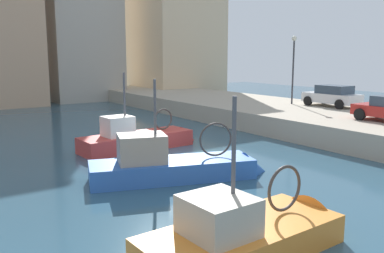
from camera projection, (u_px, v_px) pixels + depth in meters
The scene contains 9 objects.
water_surface at pixel (171, 156), 19.44m from camera, with size 80.00×80.00×0.00m, color #2D5166.
quay_wall at pixel (329, 122), 25.74m from camera, with size 9.00×56.00×1.20m, color #ADA08C.
fishing_boat_red at pixel (142, 146), 21.11m from camera, with size 6.65×2.16×4.67m.
fishing_boat_blue at pixel (179, 174), 15.90m from camera, with size 7.18×3.87×4.64m.
fishing_boat_orange at pixel (254, 245), 10.04m from camera, with size 5.94×2.38×4.72m.
parked_car_white at pixel (332, 96), 28.40m from camera, with size 1.97×3.82×1.46m.
quay_streetlamp at pixel (294, 58), 29.51m from camera, with size 0.36×0.36×4.83m.
waterfront_building_west at pixel (175, 26), 47.02m from camera, with size 8.72×9.22×15.83m.
waterfront_building_east at pixel (80, 3), 42.65m from camera, with size 7.36×6.73×20.00m.
Camera 1 is at (-9.86, -16.19, 4.66)m, focal length 38.81 mm.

